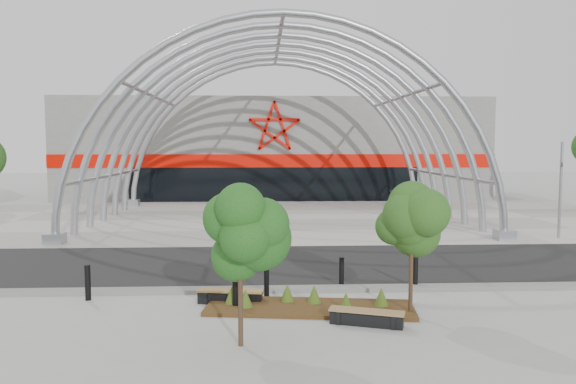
% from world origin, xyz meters
% --- Properties ---
extents(ground, '(140.00, 140.00, 0.00)m').
position_xyz_m(ground, '(0.00, 0.00, 0.00)').
color(ground, '#9D9C97').
rests_on(ground, ground).
extents(road, '(140.00, 7.00, 0.02)m').
position_xyz_m(road, '(0.00, 3.50, 0.01)').
color(road, black).
rests_on(road, ground).
extents(forecourt, '(60.00, 17.00, 0.04)m').
position_xyz_m(forecourt, '(0.00, 15.50, 0.02)').
color(forecourt, gray).
rests_on(forecourt, ground).
extents(kerb, '(60.00, 0.50, 0.12)m').
position_xyz_m(kerb, '(0.00, -0.25, 0.06)').
color(kerb, slate).
rests_on(kerb, ground).
extents(arena_building, '(34.00, 15.24, 8.00)m').
position_xyz_m(arena_building, '(0.00, 33.45, 3.99)').
color(arena_building, slate).
rests_on(arena_building, ground).
extents(vault_canopy, '(20.80, 15.80, 20.36)m').
position_xyz_m(vault_canopy, '(0.00, 15.50, 0.02)').
color(vault_canopy, '#9CA0A6').
rests_on(vault_canopy, ground).
extents(planting_bed, '(5.62, 2.36, 0.58)m').
position_xyz_m(planting_bed, '(0.22, -2.12, 0.14)').
color(planting_bed, '#3A2A0E').
rests_on(planting_bed, ground).
extents(signal_pole, '(0.21, 0.63, 4.47)m').
position_xyz_m(signal_pole, '(12.76, 8.46, 2.34)').
color(signal_pole, gray).
rests_on(signal_pole, ground).
extents(street_tree_0, '(1.50, 1.50, 3.41)m').
position_xyz_m(street_tree_0, '(-1.43, -4.73, 2.45)').
color(street_tree_0, '#322317').
rests_on(street_tree_0, ground).
extents(street_tree_1, '(1.34, 1.34, 3.17)m').
position_xyz_m(street_tree_1, '(2.82, -2.74, 2.27)').
color(street_tree_1, '#312211').
rests_on(street_tree_1, ground).
extents(bench_0, '(1.84, 0.64, 0.38)m').
position_xyz_m(bench_0, '(-1.85, -1.45, 0.18)').
color(bench_0, black).
rests_on(bench_0, ground).
extents(bench_1, '(1.83, 0.96, 0.38)m').
position_xyz_m(bench_1, '(1.55, -3.50, 0.18)').
color(bench_1, black).
rests_on(bench_1, ground).
extents(bollard_0, '(0.16, 0.16, 1.00)m').
position_xyz_m(bollard_0, '(-5.85, -0.95, 0.50)').
color(bollard_0, black).
rests_on(bollard_0, ground).
extents(bollard_1, '(0.15, 0.15, 0.95)m').
position_xyz_m(bollard_1, '(-1.68, -2.02, 0.48)').
color(bollard_1, black).
rests_on(bollard_1, ground).
extents(bollard_2, '(0.15, 0.15, 0.92)m').
position_xyz_m(bollard_2, '(-0.84, -1.02, 0.46)').
color(bollard_2, black).
rests_on(bollard_2, ground).
extents(bollard_3, '(0.15, 0.15, 0.93)m').
position_xyz_m(bollard_3, '(1.46, 0.12, 0.46)').
color(bollard_3, black).
rests_on(bollard_3, ground).
extents(bollard_4, '(0.16, 0.16, 1.02)m').
position_xyz_m(bollard_4, '(3.69, -0.05, 0.51)').
color(bollard_4, black).
rests_on(bollard_4, ground).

